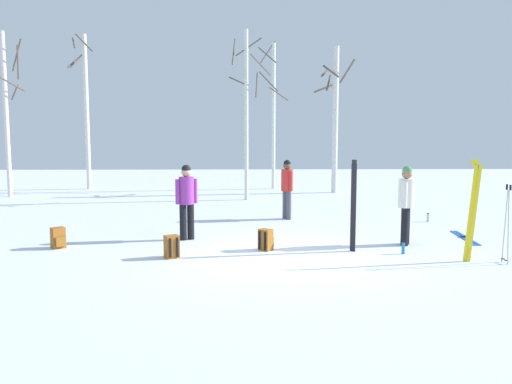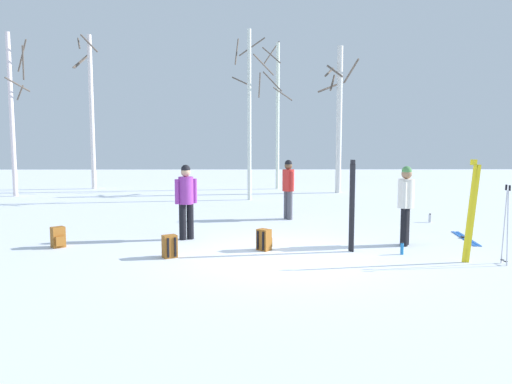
% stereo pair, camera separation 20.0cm
% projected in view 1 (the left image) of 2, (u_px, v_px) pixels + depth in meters
% --- Properties ---
extents(ground_plane, '(60.00, 60.00, 0.00)m').
position_uv_depth(ground_plane, '(283.00, 256.00, 9.45)').
color(ground_plane, white).
extents(person_0, '(0.34, 0.48, 1.72)m').
position_uv_depth(person_0, '(287.00, 185.00, 13.93)').
color(person_0, '#4C4C56').
rests_on(person_0, ground_plane).
extents(person_1, '(0.48, 0.34, 1.72)m').
position_uv_depth(person_1, '(187.00, 197.00, 10.98)').
color(person_1, black).
rests_on(person_1, ground_plane).
extents(person_2, '(0.34, 0.47, 1.72)m').
position_uv_depth(person_2, '(406.00, 200.00, 10.42)').
color(person_2, black).
rests_on(person_2, ground_plane).
extents(ski_pair_planted_0, '(0.10, 0.12, 1.87)m').
position_uv_depth(ski_pair_planted_0, '(353.00, 206.00, 9.80)').
color(ski_pair_planted_0, black).
rests_on(ski_pair_planted_0, ground_plane).
extents(ski_pair_planted_1, '(0.26, 0.08, 1.91)m').
position_uv_depth(ski_pair_planted_1, '(473.00, 211.00, 8.94)').
color(ski_pair_planted_1, yellow).
rests_on(ski_pair_planted_1, ground_plane).
extents(ski_pair_lying_0, '(0.39, 1.72, 0.05)m').
position_uv_depth(ski_pair_lying_0, '(465.00, 238.00, 11.26)').
color(ski_pair_lying_0, blue).
rests_on(ski_pair_lying_0, ground_plane).
extents(ski_poles_0, '(0.07, 0.22, 1.46)m').
position_uv_depth(ski_poles_0, '(507.00, 222.00, 8.82)').
color(ski_poles_0, '#B2B2BC').
rests_on(ski_poles_0, ground_plane).
extents(backpack_0, '(0.33, 0.34, 0.44)m').
position_uv_depth(backpack_0, '(172.00, 247.00, 9.32)').
color(backpack_0, '#99591E').
rests_on(backpack_0, ground_plane).
extents(backpack_1, '(0.34, 0.35, 0.44)m').
position_uv_depth(backpack_1, '(266.00, 240.00, 9.98)').
color(backpack_1, '#99591E').
rests_on(backpack_1, ground_plane).
extents(backpack_2, '(0.34, 0.35, 0.44)m').
position_uv_depth(backpack_2, '(58.00, 238.00, 10.17)').
color(backpack_2, '#99591E').
rests_on(backpack_2, ground_plane).
extents(water_bottle_0, '(0.08, 0.08, 0.25)m').
position_uv_depth(water_bottle_0, '(428.00, 218.00, 13.53)').
color(water_bottle_0, silver).
rests_on(water_bottle_0, ground_plane).
extents(water_bottle_1, '(0.06, 0.06, 0.25)m').
position_uv_depth(water_bottle_1, '(403.00, 248.00, 9.65)').
color(water_bottle_1, '#1E72BF').
rests_on(water_bottle_1, ground_plane).
extents(birch_tree_0, '(0.86, 1.51, 6.59)m').
position_uv_depth(birch_tree_0, '(7.00, 111.00, 19.41)').
color(birch_tree_0, silver).
rests_on(birch_tree_0, ground_plane).
extents(birch_tree_1, '(1.20, 1.34, 7.17)m').
position_uv_depth(birch_tree_1, '(86.00, 108.00, 22.58)').
color(birch_tree_1, silver).
rests_on(birch_tree_1, ground_plane).
extents(birch_tree_2, '(1.61, 1.56, 6.43)m').
position_uv_depth(birch_tree_2, '(246.00, 110.00, 18.34)').
color(birch_tree_2, silver).
rests_on(birch_tree_2, ground_plane).
extents(birch_tree_3, '(1.43, 1.42, 7.00)m').
position_uv_depth(birch_tree_3, '(273.00, 113.00, 22.67)').
color(birch_tree_3, silver).
rests_on(birch_tree_3, ground_plane).
extents(birch_tree_4, '(1.68, 1.52, 6.31)m').
position_uv_depth(birch_tree_4, '(335.00, 116.00, 21.04)').
color(birch_tree_4, silver).
rests_on(birch_tree_4, ground_plane).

